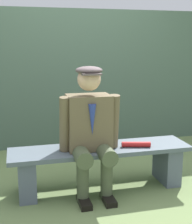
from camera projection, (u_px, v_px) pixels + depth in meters
ground_plane at (101, 188)px, 3.15m from camera, size 30.00×30.00×0.00m
bench at (101, 162)px, 3.09m from camera, size 1.74×0.42×0.42m
seated_man at (90, 128)px, 2.94m from camera, size 0.57×0.55×1.20m
rolled_magazine at (136, 144)px, 3.07m from camera, size 0.28×0.12×0.05m
stadium_wall at (72, 79)px, 4.41m from camera, size 12.00×0.24×1.85m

